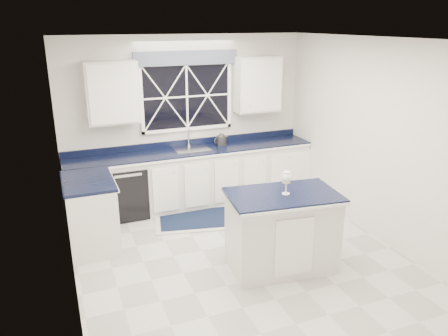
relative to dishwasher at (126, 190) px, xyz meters
name	(u,v)px	position (x,y,z in m)	size (l,w,h in m)	color
ground	(242,261)	(1.10, -1.95, -0.41)	(4.50, 4.50, 0.00)	beige
back_wall	(187,121)	(1.10, 0.30, 0.94)	(4.00, 0.10, 2.70)	silver
base_cabinets	(177,185)	(0.77, -0.17, 0.04)	(3.99, 1.60, 0.90)	silver
countertop	(193,151)	(1.10, 0.00, 0.51)	(3.98, 0.64, 0.04)	black
dishwasher	(126,190)	(0.00, 0.00, 0.00)	(0.60, 0.58, 0.82)	black
window	(187,91)	(1.10, 0.25, 1.42)	(1.65, 0.09, 1.26)	black
upper_cabinets	(189,88)	(1.10, 0.13, 1.49)	(3.10, 0.34, 0.90)	silver
faucet	(189,137)	(1.10, 0.19, 0.69)	(0.05, 0.20, 0.30)	silver
island	(282,231)	(1.49, -2.24, 0.08)	(1.38, 0.93, 0.97)	silver
rug	(202,219)	(1.03, -0.60, -0.40)	(1.58, 1.15, 0.02)	#B6B6B1
kettle	(221,139)	(1.63, 0.10, 0.63)	(0.29, 0.22, 0.21)	#313033
wine_glass	(286,179)	(1.51, -2.26, 0.75)	(0.12, 0.12, 0.27)	white
soap_bottle	(224,138)	(1.71, 0.20, 0.62)	(0.08, 0.08, 0.17)	silver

